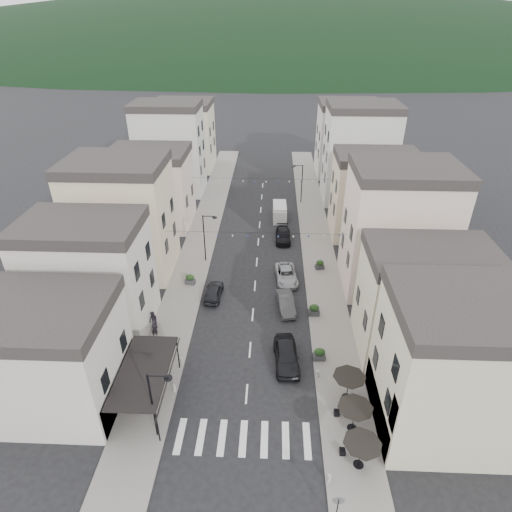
{
  "coord_description": "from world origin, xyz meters",
  "views": [
    {
      "loc": [
        1.71,
        -17.41,
        26.45
      ],
      "look_at": [
        0.1,
        21.48,
        3.5
      ],
      "focal_mm": 30.0,
      "sensor_mm": 36.0,
      "label": 1
    }
  ],
  "objects_px": {
    "parked_car_c": "(286,275)",
    "parked_car_e": "(214,292)",
    "parked_car_b": "(286,303)",
    "delivery_van": "(280,211)",
    "parked_car_a": "(286,355)",
    "pedestrian_b": "(153,321)",
    "parked_car_d": "(283,235)",
    "pedestrian_a": "(155,330)"
  },
  "relations": [
    {
      "from": "parked_car_d",
      "to": "delivery_van",
      "type": "xyz_separation_m",
      "value": [
        -0.4,
        6.48,
        0.43
      ]
    },
    {
      "from": "pedestrian_b",
      "to": "parked_car_d",
      "type": "bearing_deg",
      "value": 99.71
    },
    {
      "from": "parked_car_e",
      "to": "pedestrian_b",
      "type": "distance_m",
      "value": 7.31
    },
    {
      "from": "parked_car_c",
      "to": "parked_car_e",
      "type": "bearing_deg",
      "value": -161.04
    },
    {
      "from": "parked_car_c",
      "to": "parked_car_d",
      "type": "xyz_separation_m",
      "value": [
        -0.24,
        9.4,
        -0.0
      ]
    },
    {
      "from": "pedestrian_a",
      "to": "parked_car_c",
      "type": "bearing_deg",
      "value": 15.22
    },
    {
      "from": "parked_car_a",
      "to": "parked_car_d",
      "type": "relative_size",
      "value": 1.07
    },
    {
      "from": "parked_car_c",
      "to": "delivery_van",
      "type": "bearing_deg",
      "value": 86.39
    },
    {
      "from": "parked_car_a",
      "to": "parked_car_d",
      "type": "height_order",
      "value": "parked_car_a"
    },
    {
      "from": "pedestrian_a",
      "to": "parked_car_b",
      "type": "bearing_deg",
      "value": -2.41
    },
    {
      "from": "parked_car_d",
      "to": "parked_car_c",
      "type": "bearing_deg",
      "value": -89.53
    },
    {
      "from": "parked_car_d",
      "to": "delivery_van",
      "type": "distance_m",
      "value": 6.51
    },
    {
      "from": "parked_car_d",
      "to": "pedestrian_a",
      "type": "xyz_separation_m",
      "value": [
        -11.93,
        -19.44,
        0.27
      ]
    },
    {
      "from": "pedestrian_b",
      "to": "parked_car_b",
      "type": "bearing_deg",
      "value": 60.25
    },
    {
      "from": "parked_car_c",
      "to": "parked_car_e",
      "type": "relative_size",
      "value": 1.19
    },
    {
      "from": "parked_car_a",
      "to": "parked_car_b",
      "type": "relative_size",
      "value": 1.17
    },
    {
      "from": "parked_car_d",
      "to": "parked_car_e",
      "type": "bearing_deg",
      "value": -120.7
    },
    {
      "from": "parked_car_a",
      "to": "parked_car_b",
      "type": "height_order",
      "value": "parked_car_a"
    },
    {
      "from": "parked_car_b",
      "to": "parked_car_c",
      "type": "bearing_deg",
      "value": 80.41
    },
    {
      "from": "pedestrian_b",
      "to": "pedestrian_a",
      "type": "bearing_deg",
      "value": -27.43
    },
    {
      "from": "parked_car_b",
      "to": "parked_car_c",
      "type": "xyz_separation_m",
      "value": [
        0.15,
        5.21,
        -0.03
      ]
    },
    {
      "from": "parked_car_b",
      "to": "parked_car_e",
      "type": "bearing_deg",
      "value": 159.4
    },
    {
      "from": "parked_car_a",
      "to": "parked_car_b",
      "type": "distance_m",
      "value": 7.54
    },
    {
      "from": "pedestrian_a",
      "to": "pedestrian_b",
      "type": "relative_size",
      "value": 0.88
    },
    {
      "from": "parked_car_a",
      "to": "pedestrian_a",
      "type": "bearing_deg",
      "value": 162.95
    },
    {
      "from": "parked_car_d",
      "to": "pedestrian_a",
      "type": "height_order",
      "value": "pedestrian_a"
    },
    {
      "from": "parked_car_c",
      "to": "delivery_van",
      "type": "xyz_separation_m",
      "value": [
        -0.64,
        15.88,
        0.42
      ]
    },
    {
      "from": "delivery_van",
      "to": "pedestrian_b",
      "type": "relative_size",
      "value": 2.5
    },
    {
      "from": "parked_car_c",
      "to": "parked_car_a",
      "type": "bearing_deg",
      "value": -97.05
    },
    {
      "from": "parked_car_e",
      "to": "pedestrian_a",
      "type": "height_order",
      "value": "pedestrian_a"
    },
    {
      "from": "parked_car_c",
      "to": "pedestrian_a",
      "type": "distance_m",
      "value": 15.78
    },
    {
      "from": "parked_car_e",
      "to": "delivery_van",
      "type": "height_order",
      "value": "delivery_van"
    },
    {
      "from": "parked_car_b",
      "to": "parked_car_d",
      "type": "bearing_deg",
      "value": 82.38
    },
    {
      "from": "parked_car_d",
      "to": "parked_car_e",
      "type": "height_order",
      "value": "parked_car_e"
    },
    {
      "from": "parked_car_a",
      "to": "parked_car_c",
      "type": "relative_size",
      "value": 1.02
    },
    {
      "from": "delivery_van",
      "to": "pedestrian_a",
      "type": "relative_size",
      "value": 2.85
    },
    {
      "from": "parked_car_a",
      "to": "pedestrian_b",
      "type": "distance_m",
      "value": 12.9
    },
    {
      "from": "parked_car_b",
      "to": "parked_car_d",
      "type": "xyz_separation_m",
      "value": [
        -0.1,
        14.61,
        -0.03
      ]
    },
    {
      "from": "parked_car_d",
      "to": "pedestrian_b",
      "type": "xyz_separation_m",
      "value": [
        -12.32,
        -18.31,
        0.39
      ]
    },
    {
      "from": "parked_car_b",
      "to": "parked_car_d",
      "type": "relative_size",
      "value": 0.92
    },
    {
      "from": "parked_car_b",
      "to": "delivery_van",
      "type": "height_order",
      "value": "delivery_van"
    },
    {
      "from": "parked_car_d",
      "to": "delivery_van",
      "type": "height_order",
      "value": "delivery_van"
    }
  ]
}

